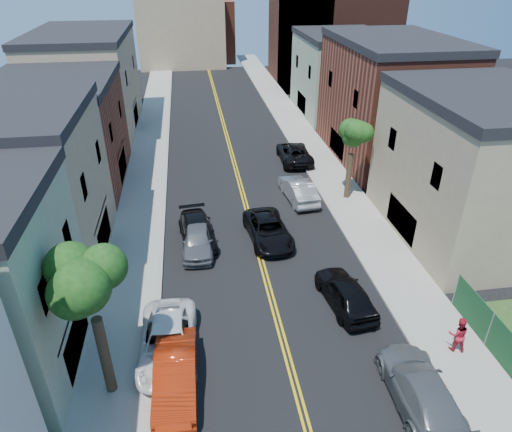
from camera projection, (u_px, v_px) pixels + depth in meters
name	position (u px, v px, depth m)	size (l,w,h in m)	color
sidewalk_left	(147.00, 160.00, 42.07)	(3.20, 100.00, 0.15)	gray
sidewalk_right	(313.00, 151.00, 44.10)	(3.20, 100.00, 0.15)	gray
curb_left	(166.00, 159.00, 42.29)	(0.30, 100.00, 0.15)	gray
curb_right	(296.00, 152.00, 43.88)	(0.30, 100.00, 0.15)	gray
bldg_left_tan_near	(15.00, 194.00, 26.20)	(9.00, 10.00, 9.00)	#998466
bldg_left_brick	(59.00, 137.00, 35.90)	(9.00, 12.00, 8.00)	brown
bldg_left_tan_far	(88.00, 85.00, 47.57)	(9.00, 16.00, 9.50)	#998466
bldg_right_tan	(476.00, 172.00, 28.94)	(9.00, 12.00, 9.00)	#998466
bldg_right_brick	(389.00, 103.00, 40.73)	(9.00, 14.00, 10.00)	brown
bldg_right_palegrn	(340.00, 77.00, 53.14)	(9.00, 12.00, 8.50)	gray
church	(325.00, 31.00, 64.92)	(16.20, 14.20, 22.60)	#4C2319
backdrop_left	(181.00, 29.00, 75.75)	(14.00, 8.00, 12.00)	#998466
backdrop_center	(205.00, 31.00, 80.20)	(10.00, 8.00, 10.00)	brown
tree_left_mid	(85.00, 267.00, 16.51)	(5.20, 5.20, 9.29)	#312718
tree_right_far	(354.00, 127.00, 32.70)	(4.40, 4.40, 8.03)	#312718
red_sedan	(176.00, 375.00, 19.44)	(1.77, 5.07, 1.67)	#BA2A0C
white_pickup	(168.00, 342.00, 21.19)	(2.61, 5.66, 1.57)	white
grey_car_left	(198.00, 240.00, 28.84)	(1.90, 4.72, 1.61)	#5A5C62
black_car_left	(197.00, 232.00, 29.74)	(2.12, 5.22, 1.51)	black
grey_car_right	(421.00, 390.00, 18.79)	(2.30, 5.66, 1.64)	#595C60
black_car_right	(346.00, 293.00, 24.24)	(1.95, 4.85, 1.65)	black
silver_car_right	(298.00, 190.00, 34.97)	(1.78, 5.10, 1.68)	#9B9CA2
dark_car_right_far	(294.00, 153.00, 41.61)	(2.66, 5.77, 1.60)	black
black_suv_lane	(268.00, 230.00, 29.95)	(2.51, 5.45, 1.52)	black
pedestrian_right	(458.00, 334.00, 21.21)	(0.90, 0.70, 1.86)	#B51B2E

